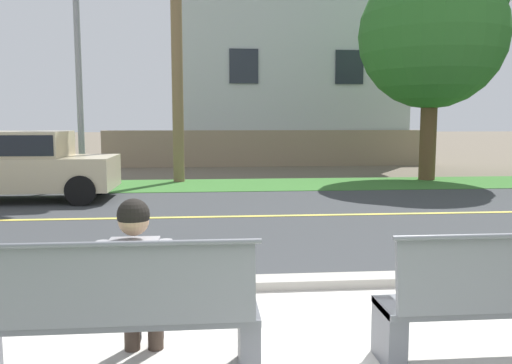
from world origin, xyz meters
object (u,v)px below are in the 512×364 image
(bench_left, at_px, (114,315))
(seated_person_grey, at_px, (137,277))
(streetlamp, at_px, (79,36))
(shade_tree_far_left, at_px, (438,24))
(car_beige_far, at_px, (15,163))

(bench_left, height_order, seated_person_grey, seated_person_grey)
(bench_left, xyz_separation_m, streetlamp, (-2.66, 10.59, 3.48))
(streetlamp, height_order, shade_tree_far_left, shade_tree_far_left)
(streetlamp, distance_m, shade_tree_far_left, 9.98)
(bench_left, relative_size, streetlamp, 0.29)
(seated_person_grey, bearing_deg, streetlamp, 104.99)
(car_beige_far, height_order, streetlamp, streetlamp)
(bench_left, relative_size, car_beige_far, 0.46)
(car_beige_far, bearing_deg, bench_left, -66.61)
(seated_person_grey, relative_size, car_beige_far, 0.29)
(bench_left, height_order, car_beige_far, car_beige_far)
(car_beige_far, xyz_separation_m, streetlamp, (0.98, 2.18, 3.09))
(seated_person_grey, relative_size, streetlamp, 0.18)
(seated_person_grey, xyz_separation_m, streetlamp, (-2.79, 10.42, 3.26))
(seated_person_grey, height_order, car_beige_far, car_beige_far)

